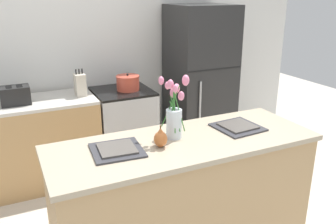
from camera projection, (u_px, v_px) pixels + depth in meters
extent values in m
cube|color=silver|center=(100.00, 42.00, 3.92)|extent=(5.20, 0.08, 2.70)
cube|color=tan|center=(183.00, 205.00, 2.51)|extent=(1.76, 0.62, 0.92)
cube|color=tan|center=(184.00, 143.00, 2.35)|extent=(1.80, 0.66, 0.03)
cube|color=tan|center=(10.00, 149.00, 3.46)|extent=(1.68, 0.60, 0.85)
cube|color=beige|center=(4.00, 106.00, 3.31)|extent=(1.68, 0.60, 0.03)
cube|color=#B2B5B7|center=(124.00, 130.00, 3.92)|extent=(0.60, 0.60, 0.86)
cube|color=black|center=(122.00, 91.00, 3.78)|extent=(0.60, 0.60, 0.02)
cube|color=black|center=(134.00, 143.00, 3.68)|extent=(0.42, 0.01, 0.28)
cube|color=black|center=(200.00, 82.00, 4.16)|extent=(0.68, 0.64, 1.74)
cube|color=black|center=(215.00, 70.00, 3.82)|extent=(0.67, 0.01, 0.01)
cylinder|color=#B2B5B7|center=(200.00, 115.00, 3.89)|extent=(0.02, 0.02, 0.76)
cylinder|color=silver|center=(174.00, 124.00, 2.36)|extent=(0.11, 0.11, 0.20)
cylinder|color=#3D8438|center=(175.00, 115.00, 2.35)|extent=(0.10, 0.03, 0.20)
ellipsoid|color=pink|center=(181.00, 96.00, 2.33)|extent=(0.04, 0.04, 0.06)
cylinder|color=#3D8438|center=(175.00, 111.00, 2.36)|extent=(0.06, 0.06, 0.25)
ellipsoid|color=pink|center=(177.00, 88.00, 2.34)|extent=(0.04, 0.04, 0.07)
cylinder|color=#3D8438|center=(174.00, 113.00, 2.36)|extent=(0.03, 0.07, 0.22)
ellipsoid|color=pink|center=(173.00, 93.00, 2.35)|extent=(0.05, 0.05, 0.07)
cylinder|color=#3D8438|center=(170.00, 107.00, 2.33)|extent=(0.09, 0.11, 0.31)
ellipsoid|color=pink|center=(161.00, 81.00, 2.31)|extent=(0.04, 0.04, 0.06)
cylinder|color=#3D8438|center=(172.00, 109.00, 2.33)|extent=(0.07, 0.03, 0.29)
ellipsoid|color=pink|center=(167.00, 85.00, 2.27)|extent=(0.03, 0.03, 0.05)
cylinder|color=#3D8438|center=(172.00, 109.00, 2.31)|extent=(0.05, 0.03, 0.31)
ellipsoid|color=pink|center=(170.00, 84.00, 2.23)|extent=(0.04, 0.04, 0.06)
cylinder|color=#3D8438|center=(174.00, 111.00, 2.31)|extent=(0.03, 0.08, 0.29)
ellipsoid|color=pink|center=(175.00, 89.00, 2.22)|extent=(0.04, 0.04, 0.05)
cylinder|color=#3D8438|center=(175.00, 114.00, 2.33)|extent=(0.04, 0.09, 0.23)
ellipsoid|color=pink|center=(181.00, 96.00, 2.25)|extent=(0.04, 0.04, 0.05)
cylinder|color=#3D8438|center=(178.00, 107.00, 2.31)|extent=(0.07, 0.07, 0.32)
ellipsoid|color=pink|center=(186.00, 80.00, 2.24)|extent=(0.05, 0.05, 0.07)
ellipsoid|color=#C66B33|center=(161.00, 139.00, 2.24)|extent=(0.09, 0.09, 0.10)
cone|color=#C66B33|center=(161.00, 131.00, 2.22)|extent=(0.05, 0.05, 0.04)
cylinder|color=brown|center=(160.00, 127.00, 2.21)|extent=(0.01, 0.01, 0.02)
cube|color=#333338|center=(117.00, 150.00, 2.19)|extent=(0.33, 0.33, 0.01)
cube|color=#514C47|center=(117.00, 148.00, 2.18)|extent=(0.24, 0.24, 0.01)
cube|color=#333338|center=(238.00, 127.00, 2.55)|extent=(0.33, 0.33, 0.01)
cube|color=#514C47|center=(238.00, 126.00, 2.55)|extent=(0.24, 0.24, 0.01)
cube|color=black|center=(15.00, 95.00, 3.29)|extent=(0.26, 0.18, 0.17)
cube|color=black|center=(9.00, 87.00, 3.24)|extent=(0.05, 0.11, 0.01)
cube|color=black|center=(19.00, 86.00, 3.28)|extent=(0.05, 0.11, 0.01)
cylinder|color=#CC4C38|center=(128.00, 84.00, 3.76)|extent=(0.24, 0.24, 0.14)
cylinder|color=#CC4C38|center=(128.00, 76.00, 3.74)|extent=(0.25, 0.25, 0.01)
sphere|color=black|center=(128.00, 75.00, 3.73)|extent=(0.02, 0.02, 0.02)
cube|color=beige|center=(80.00, 85.00, 3.56)|extent=(0.10, 0.14, 0.22)
cylinder|color=black|center=(76.00, 72.00, 3.50)|extent=(0.01, 0.01, 0.05)
cylinder|color=black|center=(79.00, 72.00, 3.52)|extent=(0.01, 0.01, 0.05)
cylinder|color=black|center=(82.00, 71.00, 3.53)|extent=(0.01, 0.01, 0.05)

